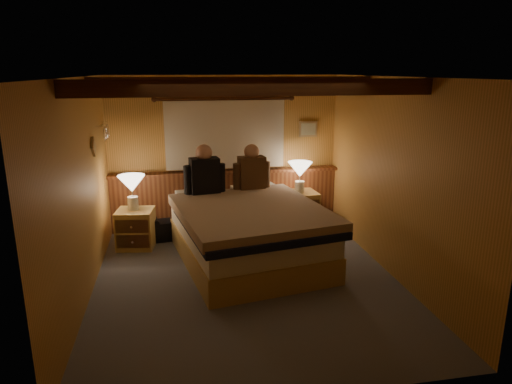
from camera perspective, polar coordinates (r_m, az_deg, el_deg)
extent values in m
plane|color=#565A66|center=(5.63, -1.16, -11.03)|extent=(4.20, 4.20, 0.00)
plane|color=tan|center=(5.06, -1.31, 14.19)|extent=(4.20, 4.20, 0.00)
plane|color=#D1974B|center=(7.25, -3.90, 4.88)|extent=(3.60, 0.00, 3.60)
plane|color=#D1974B|center=(5.25, -21.00, -0.03)|extent=(0.00, 4.20, 4.20)
plane|color=#D1974B|center=(5.78, 16.69, 1.65)|extent=(0.00, 4.20, 4.20)
plane|color=#D1974B|center=(3.27, 4.76, -8.00)|extent=(3.60, 0.00, 3.60)
cube|color=brown|center=(7.37, -3.74, -0.95)|extent=(3.60, 0.12, 0.90)
cube|color=brown|center=(7.19, -3.75, 2.52)|extent=(3.60, 0.22, 0.04)
cylinder|color=#4C2B13|center=(7.07, -3.95, 11.56)|extent=(2.10, 0.05, 0.05)
sphere|color=#4C2B13|center=(7.03, -12.64, 11.22)|extent=(0.08, 0.08, 0.08)
sphere|color=#4C2B13|center=(7.27, 4.47, 11.64)|extent=(0.08, 0.08, 0.08)
cube|color=beige|center=(7.14, -3.88, 7.16)|extent=(1.85, 0.08, 1.05)
cube|color=#4C2B13|center=(4.47, -0.04, 12.93)|extent=(3.60, 0.15, 0.16)
cube|color=#4C2B13|center=(5.95, -2.72, 13.44)|extent=(3.60, 0.15, 0.16)
cylinder|color=white|center=(6.70, -18.57, 8.06)|extent=(0.03, 0.55, 0.03)
torus|color=white|center=(6.56, -18.39, 6.88)|extent=(0.01, 0.21, 0.21)
torus|color=white|center=(6.79, -18.14, 7.15)|extent=(0.01, 0.21, 0.21)
cube|color=#A28251|center=(7.45, 6.53, 7.82)|extent=(0.30, 0.03, 0.25)
cube|color=beige|center=(7.44, 6.56, 7.80)|extent=(0.24, 0.01, 0.19)
cube|color=tan|center=(6.14, -1.03, -7.04)|extent=(2.03, 2.48, 0.33)
cube|color=white|center=(6.04, -1.04, -4.40)|extent=(1.98, 2.43, 0.27)
cube|color=black|center=(5.73, -0.12, -3.70)|extent=(2.01, 2.05, 0.09)
cube|color=#D39195|center=(5.84, -0.62, -2.55)|extent=(2.09, 2.28, 0.13)
cube|color=white|center=(6.65, -6.97, -0.66)|extent=(0.72, 0.49, 0.18)
cube|color=white|center=(6.89, -0.13, 0.00)|extent=(0.72, 0.49, 0.18)
cube|color=tan|center=(6.76, -14.79, -4.45)|extent=(0.56, 0.52, 0.55)
cube|color=brown|center=(6.53, -15.25, -4.16)|extent=(0.45, 0.09, 0.19)
cube|color=brown|center=(6.60, -15.12, -5.98)|extent=(0.45, 0.09, 0.19)
cylinder|color=white|center=(6.53, -15.25, -4.16)|extent=(0.03, 0.03, 0.03)
cylinder|color=white|center=(6.60, -15.12, -5.98)|extent=(0.03, 0.03, 0.03)
cube|color=tan|center=(7.33, 5.37, -2.27)|extent=(0.59, 0.53, 0.60)
cube|color=brown|center=(7.08, 6.04, -1.89)|extent=(0.49, 0.06, 0.21)
cube|color=brown|center=(7.16, 5.99, -3.74)|extent=(0.49, 0.06, 0.21)
cylinder|color=white|center=(7.08, 6.04, -1.89)|extent=(0.03, 0.03, 0.03)
cylinder|color=white|center=(7.16, 5.99, -3.74)|extent=(0.03, 0.03, 0.03)
cylinder|color=silver|center=(6.68, -15.12, -1.35)|extent=(0.15, 0.15, 0.19)
cylinder|color=white|center=(6.65, -15.20, -0.30)|extent=(0.03, 0.03, 0.11)
cone|color=#FFEAC6|center=(6.61, -15.29, 1.02)|extent=(0.38, 0.38, 0.23)
cylinder|color=silver|center=(7.18, 5.46, 0.64)|extent=(0.15, 0.15, 0.19)
cylinder|color=white|center=(7.15, 5.49, 1.61)|extent=(0.03, 0.03, 0.10)
cone|color=#FFEAC6|center=(7.11, 5.52, 2.84)|extent=(0.38, 0.38, 0.23)
cube|color=black|center=(6.50, -6.44, 1.93)|extent=(0.43, 0.29, 0.53)
cylinder|color=black|center=(6.47, -8.45, 1.41)|extent=(0.13, 0.13, 0.43)
cylinder|color=black|center=(6.56, -4.42, 1.73)|extent=(0.13, 0.13, 0.43)
sphere|color=tan|center=(6.43, -6.52, 4.90)|extent=(0.23, 0.23, 0.23)
cube|color=#4D331E|center=(6.72, -0.55, 2.34)|extent=(0.41, 0.27, 0.50)
cylinder|color=#4D331E|center=(6.67, -2.37, 1.87)|extent=(0.12, 0.12, 0.40)
cylinder|color=#4D331E|center=(6.80, 1.24, 2.13)|extent=(0.12, 0.12, 0.40)
sphere|color=tan|center=(6.66, -0.56, 5.05)|extent=(0.22, 0.22, 0.22)
cube|color=black|center=(6.99, -12.38, -4.79)|extent=(0.52, 0.36, 0.29)
cylinder|color=black|center=(6.94, -12.45, -3.52)|extent=(0.12, 0.30, 0.08)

